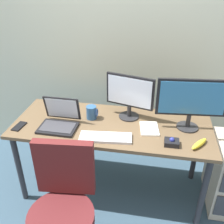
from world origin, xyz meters
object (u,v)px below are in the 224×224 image
(laptop, at_px, (59,120))
(paper_notepad, at_px, (149,129))
(monitor_side, at_px, (130,95))
(trackball_mouse, at_px, (172,142))
(banana, at_px, (199,144))
(keyboard, at_px, (106,137))
(office_chair, at_px, (64,216))
(cell_phone, at_px, (19,126))
(coffee_mug, at_px, (92,112))
(monitor_main, at_px, (192,101))

(laptop, bearing_deg, paper_notepad, 6.37)
(paper_notepad, bearing_deg, monitor_side, 138.77)
(paper_notepad, bearing_deg, trackball_mouse, -46.25)
(banana, bearing_deg, keyboard, -177.37)
(laptop, bearing_deg, office_chair, -70.09)
(cell_phone, relative_size, banana, 0.75)
(trackball_mouse, relative_size, banana, 0.58)
(trackball_mouse, xyz_separation_m, cell_phone, (-1.26, 0.03, -0.02))
(trackball_mouse, distance_m, banana, 0.21)
(trackball_mouse, bearing_deg, banana, 5.89)
(laptop, distance_m, trackball_mouse, 0.93)
(coffee_mug, bearing_deg, trackball_mouse, -21.60)
(office_chair, distance_m, cell_phone, 0.85)
(monitor_main, relative_size, cell_phone, 3.94)
(cell_phone, bearing_deg, banana, 5.63)
(office_chair, bearing_deg, trackball_mouse, 37.50)
(office_chair, xyz_separation_m, trackball_mouse, (0.70, 0.53, 0.32))
(laptop, xyz_separation_m, cell_phone, (-0.33, -0.07, -0.05))
(office_chair, distance_m, banana, 1.11)
(trackball_mouse, bearing_deg, laptop, 173.73)
(monitor_side, xyz_separation_m, laptop, (-0.56, -0.25, -0.17))
(laptop, distance_m, coffee_mug, 0.29)
(monitor_side, height_order, paper_notepad, monitor_side)
(keyboard, bearing_deg, laptop, 164.84)
(paper_notepad, height_order, cell_phone, paper_notepad)
(keyboard, relative_size, cell_phone, 2.97)
(keyboard, xyz_separation_m, coffee_mug, (-0.18, 0.29, 0.05))
(keyboard, distance_m, trackball_mouse, 0.51)
(laptop, height_order, trackball_mouse, laptop)
(keyboard, bearing_deg, banana, 2.63)
(office_chair, xyz_separation_m, keyboard, (0.19, 0.52, 0.31))
(office_chair, xyz_separation_m, paper_notepad, (0.52, 0.72, 0.31))
(monitor_side, height_order, banana, monitor_side)
(office_chair, height_order, banana, office_chair)
(laptop, relative_size, paper_notepad, 1.51)
(office_chair, distance_m, coffee_mug, 0.88)
(trackball_mouse, bearing_deg, office_chair, -142.50)
(monitor_main, distance_m, keyboard, 0.74)
(cell_phone, bearing_deg, monitor_side, 25.94)
(office_chair, relative_size, laptop, 3.06)
(monitor_main, height_order, monitor_side, monitor_main)
(coffee_mug, xyz_separation_m, banana, (0.89, -0.25, -0.04))
(monitor_side, bearing_deg, trackball_mouse, -43.75)
(office_chair, relative_size, monitor_main, 1.72)
(office_chair, bearing_deg, monitor_side, 69.76)
(cell_phone, bearing_deg, office_chair, -38.94)
(monitor_side, distance_m, laptop, 0.63)
(coffee_mug, bearing_deg, laptop, -144.04)
(office_chair, xyz_separation_m, coffee_mug, (0.01, 0.81, 0.36))
(laptop, height_order, coffee_mug, laptop)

